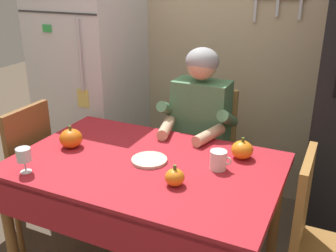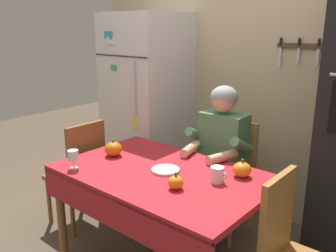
{
  "view_description": "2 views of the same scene",
  "coord_description": "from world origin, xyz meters",
  "px_view_note": "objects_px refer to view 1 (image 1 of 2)",
  "views": [
    {
      "loc": [
        0.89,
        -1.51,
        1.68
      ],
      "look_at": [
        0.05,
        0.28,
        0.89
      ],
      "focal_mm": 41.51,
      "sensor_mm": 36.0,
      "label": 1
    },
    {
      "loc": [
        1.47,
        -1.57,
        1.67
      ],
      "look_at": [
        0.01,
        0.14,
        1.05
      ],
      "focal_mm": 38.35,
      "sensor_mm": 36.0,
      "label": 2
    }
  ],
  "objects_px": {
    "refrigerator": "(91,76)",
    "coffee_mug": "(219,160)",
    "pumpkin_large": "(242,150)",
    "serving_tray": "(149,160)",
    "chair_behind_person": "(206,148)",
    "chair_right_side": "(320,242)",
    "pumpkin_small": "(175,177)",
    "seated_person": "(197,128)",
    "chair_left_side": "(21,168)",
    "pumpkin_medium": "(71,138)",
    "wine_glass": "(24,156)",
    "dining_table": "(144,178)"
  },
  "relations": [
    {
      "from": "seated_person",
      "to": "chair_right_side",
      "type": "bearing_deg",
      "value": -33.84
    },
    {
      "from": "pumpkin_large",
      "to": "serving_tray",
      "type": "bearing_deg",
      "value": -149.99
    },
    {
      "from": "dining_table",
      "to": "pumpkin_medium",
      "type": "xyz_separation_m",
      "value": [
        -0.47,
        0.01,
        0.14
      ]
    },
    {
      "from": "serving_tray",
      "to": "wine_glass",
      "type": "bearing_deg",
      "value": -143.81
    },
    {
      "from": "refrigerator",
      "to": "chair_behind_person",
      "type": "xyz_separation_m",
      "value": [
        1.02,
        -0.09,
        -0.39
      ]
    },
    {
      "from": "chair_right_side",
      "to": "pumpkin_medium",
      "type": "bearing_deg",
      "value": -178.67
    },
    {
      "from": "seated_person",
      "to": "chair_left_side",
      "type": "xyz_separation_m",
      "value": [
        -0.97,
        -0.6,
        -0.23
      ]
    },
    {
      "from": "seated_person",
      "to": "pumpkin_large",
      "type": "height_order",
      "value": "seated_person"
    },
    {
      "from": "chair_behind_person",
      "to": "wine_glass",
      "type": "distance_m",
      "value": 1.29
    },
    {
      "from": "chair_behind_person",
      "to": "serving_tray",
      "type": "bearing_deg",
      "value": -93.96
    },
    {
      "from": "chair_left_side",
      "to": "pumpkin_medium",
      "type": "xyz_separation_m",
      "value": [
        0.43,
        0.0,
        0.28
      ]
    },
    {
      "from": "seated_person",
      "to": "serving_tray",
      "type": "xyz_separation_m",
      "value": [
        -0.05,
        -0.56,
        0.01
      ]
    },
    {
      "from": "refrigerator",
      "to": "dining_table",
      "type": "distance_m",
      "value": 1.32
    },
    {
      "from": "chair_behind_person",
      "to": "chair_right_side",
      "type": "relative_size",
      "value": 1.0
    },
    {
      "from": "serving_tray",
      "to": "chair_right_side",
      "type": "bearing_deg",
      "value": 0.29
    },
    {
      "from": "chair_right_side",
      "to": "pumpkin_large",
      "type": "bearing_deg",
      "value": 151.67
    },
    {
      "from": "refrigerator",
      "to": "pumpkin_medium",
      "type": "distance_m",
      "value": 1.0
    },
    {
      "from": "dining_table",
      "to": "seated_person",
      "type": "distance_m",
      "value": 0.61
    },
    {
      "from": "chair_behind_person",
      "to": "seated_person",
      "type": "distance_m",
      "value": 0.29
    },
    {
      "from": "wine_glass",
      "to": "serving_tray",
      "type": "height_order",
      "value": "wine_glass"
    },
    {
      "from": "pumpkin_medium",
      "to": "pumpkin_large",
      "type": "bearing_deg",
      "value": 16.74
    },
    {
      "from": "chair_left_side",
      "to": "wine_glass",
      "type": "xyz_separation_m",
      "value": [
        0.41,
        -0.34,
        0.32
      ]
    },
    {
      "from": "refrigerator",
      "to": "chair_right_side",
      "type": "height_order",
      "value": "refrigerator"
    },
    {
      "from": "chair_behind_person",
      "to": "serving_tray",
      "type": "distance_m",
      "value": 0.79
    },
    {
      "from": "pumpkin_large",
      "to": "pumpkin_small",
      "type": "bearing_deg",
      "value": -116.72
    },
    {
      "from": "refrigerator",
      "to": "seated_person",
      "type": "distance_m",
      "value": 1.07
    },
    {
      "from": "chair_behind_person",
      "to": "pumpkin_large",
      "type": "xyz_separation_m",
      "value": [
        0.38,
        -0.5,
        0.28
      ]
    },
    {
      "from": "refrigerator",
      "to": "chair_right_side",
      "type": "xyz_separation_m",
      "value": [
        1.85,
        -0.84,
        -0.39
      ]
    },
    {
      "from": "coffee_mug",
      "to": "pumpkin_small",
      "type": "relative_size",
      "value": 1.08
    },
    {
      "from": "pumpkin_medium",
      "to": "pumpkin_small",
      "type": "bearing_deg",
      "value": -10.99
    },
    {
      "from": "pumpkin_large",
      "to": "pumpkin_small",
      "type": "relative_size",
      "value": 1.14
    },
    {
      "from": "wine_glass",
      "to": "seated_person",
      "type": "bearing_deg",
      "value": 59.2
    },
    {
      "from": "seated_person",
      "to": "wine_glass",
      "type": "xyz_separation_m",
      "value": [
        -0.56,
        -0.93,
        0.09
      ]
    },
    {
      "from": "pumpkin_small",
      "to": "serving_tray",
      "type": "bearing_deg",
      "value": 143.41
    },
    {
      "from": "chair_right_side",
      "to": "serving_tray",
      "type": "height_order",
      "value": "chair_right_side"
    },
    {
      "from": "coffee_mug",
      "to": "pumpkin_small",
      "type": "height_order",
      "value": "pumpkin_small"
    },
    {
      "from": "coffee_mug",
      "to": "chair_left_side",
      "type": "bearing_deg",
      "value": -175.1
    },
    {
      "from": "chair_left_side",
      "to": "pumpkin_small",
      "type": "xyz_separation_m",
      "value": [
        1.14,
        -0.13,
        0.27
      ]
    },
    {
      "from": "chair_behind_person",
      "to": "chair_right_side",
      "type": "xyz_separation_m",
      "value": [
        0.83,
        -0.75,
        0.0
      ]
    },
    {
      "from": "pumpkin_large",
      "to": "refrigerator",
      "type": "bearing_deg",
      "value": 156.96
    },
    {
      "from": "chair_behind_person",
      "to": "pumpkin_small",
      "type": "relative_size",
      "value": 8.87
    },
    {
      "from": "pumpkin_large",
      "to": "serving_tray",
      "type": "height_order",
      "value": "pumpkin_large"
    },
    {
      "from": "refrigerator",
      "to": "chair_left_side",
      "type": "relative_size",
      "value": 1.94
    },
    {
      "from": "refrigerator",
      "to": "coffee_mug",
      "type": "distance_m",
      "value": 1.53
    },
    {
      "from": "seated_person",
      "to": "chair_right_side",
      "type": "xyz_separation_m",
      "value": [
        0.83,
        -0.56,
        -0.23
      ]
    },
    {
      "from": "refrigerator",
      "to": "coffee_mug",
      "type": "relative_size",
      "value": 15.89
    },
    {
      "from": "chair_left_side",
      "to": "coffee_mug",
      "type": "height_order",
      "value": "chair_left_side"
    },
    {
      "from": "chair_right_side",
      "to": "pumpkin_large",
      "type": "relative_size",
      "value": 7.77
    },
    {
      "from": "wine_glass",
      "to": "chair_right_side",
      "type": "bearing_deg",
      "value": 15.03
    },
    {
      "from": "refrigerator",
      "to": "pumpkin_medium",
      "type": "bearing_deg",
      "value": -61.36
    }
  ]
}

